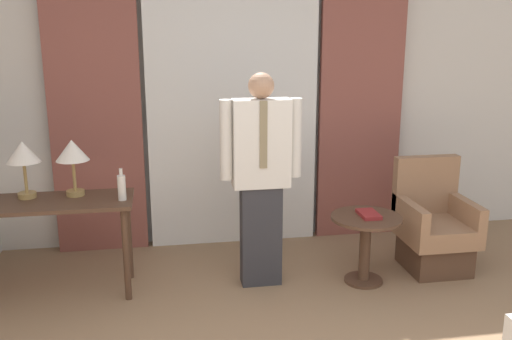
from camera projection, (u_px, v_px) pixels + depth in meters
The scene contains 12 objects.
wall_back at pixel (231, 98), 5.26m from camera, with size 10.00×0.06×2.70m.
curtain_sheer_center at pixel (233, 107), 5.15m from camera, with size 1.54×0.06×2.58m.
curtain_drape_left at pixel (95, 110), 4.95m from camera, with size 0.79×0.06×2.58m.
curtain_drape_right at pixel (361, 104), 5.35m from camera, with size 0.79×0.06×2.58m.
desk at pixel (51, 216), 4.25m from camera, with size 1.21×0.50×0.75m.
table_lamp_left at pixel (23, 155), 4.21m from camera, with size 0.25×0.25×0.43m.
table_lamp_right at pixel (72, 153), 4.27m from camera, with size 0.25×0.25×0.43m.
bottle_near_edge at pixel (122, 187), 4.21m from camera, with size 0.06×0.06×0.24m.
person at pixel (261, 173), 4.36m from camera, with size 0.63×0.21×1.67m.
armchair at pixel (433, 230), 4.80m from camera, with size 0.56×0.59×0.92m.
side_table at pixel (365, 238), 4.51m from camera, with size 0.56×0.56×0.56m.
book at pixel (369, 214), 4.47m from camera, with size 0.14×0.23×0.03m.
Camera 1 is at (-0.65, -2.16, 2.03)m, focal length 40.00 mm.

